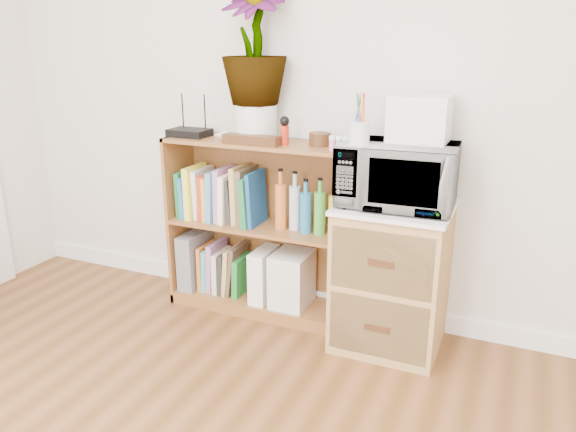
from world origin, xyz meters
The scene contains 21 objects.
skirting_board centered at (0.00, 2.24, 0.05)m, with size 4.00×0.02×0.10m, color white.
bookshelf centered at (-0.35, 2.10, 0.47)m, with size 1.00×0.30×0.95m, color brown.
wicker_unit centered at (0.40, 2.02, 0.35)m, with size 0.50×0.45×0.70m, color #9E7542.
microwave centered at (0.40, 2.02, 0.86)m, with size 0.52×0.35×0.29m, color white.
pen_cup centered at (0.24, 1.92, 1.06)m, with size 0.09×0.09×0.10m, color silver.
small_appliance centered at (0.47, 2.10, 1.11)m, with size 0.26×0.22×0.21m, color white.
router centered at (-0.75, 2.08, 0.97)m, with size 0.21×0.15×0.04m, color black.
white_bowl centered at (-0.50, 2.07, 0.97)m, with size 0.13×0.13×0.03m, color white.
plant_pot centered at (-0.37, 2.12, 1.04)m, with size 0.21×0.21×0.18m, color silver.
potted_plant centered at (-0.37, 2.12, 1.43)m, with size 0.33×0.33×0.59m, color #3D702D.
trinket_box centered at (-0.33, 2.00, 0.97)m, with size 0.30×0.07×0.05m, color #3C2010.
kokeshi_doll centered at (-0.18, 2.06, 1.00)m, with size 0.04×0.04×0.10m, color #A52114.
wooden_bowl centered at (-0.01, 2.11, 0.98)m, with size 0.11×0.11×0.06m, color #37220F.
paint_jars centered at (0.12, 2.01, 0.98)m, with size 0.10×0.04×0.05m, color pink.
file_box centered at (-0.77, 2.10, 0.23)m, with size 0.10×0.26×0.32m, color slate.
magazine_holder_left centered at (-0.32, 2.09, 0.21)m, with size 0.09×0.23×0.29m, color white.
magazine_holder_mid centered at (-0.20, 2.09, 0.22)m, with size 0.09×0.24×0.30m, color silver.
magazine_holder_right centered at (-0.10, 2.09, 0.22)m, with size 0.09×0.24×0.30m, color silver.
cookbooks centered at (-0.57, 2.10, 0.64)m, with size 0.47×0.20×0.31m.
liquor_bottles centered at (-0.07, 2.10, 0.64)m, with size 0.35×0.07×0.31m.
lower_books centered at (-0.57, 2.10, 0.20)m, with size 0.26×0.19×0.29m.
Camera 1 is at (0.94, -0.45, 1.47)m, focal length 35.00 mm.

